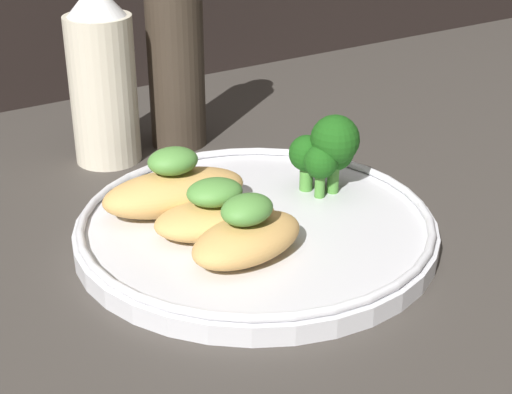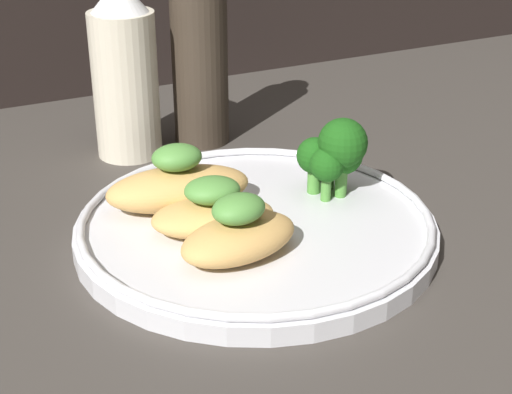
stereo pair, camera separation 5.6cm
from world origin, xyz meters
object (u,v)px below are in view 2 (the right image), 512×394
sauce_bottle (125,73)px  pepper_grinder (200,52)px  broccoli_bunch (335,153)px  plate (256,227)px

sauce_bottle → pepper_grinder: 7.20cm
sauce_bottle → pepper_grinder: size_ratio=0.83×
broccoli_bunch → sauce_bottle: 21.09cm
plate → sauce_bottle: (-3.18, 19.54, 6.57)cm
broccoli_bunch → sauce_bottle: (-10.57, 18.05, 2.69)cm
broccoli_bunch → sauce_bottle: bearing=120.3°
plate → sauce_bottle: sauce_bottle is taller
broccoli_bunch → sauce_bottle: size_ratio=0.40×
plate → sauce_bottle: size_ratio=1.66×
plate → pepper_grinder: 21.34cm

